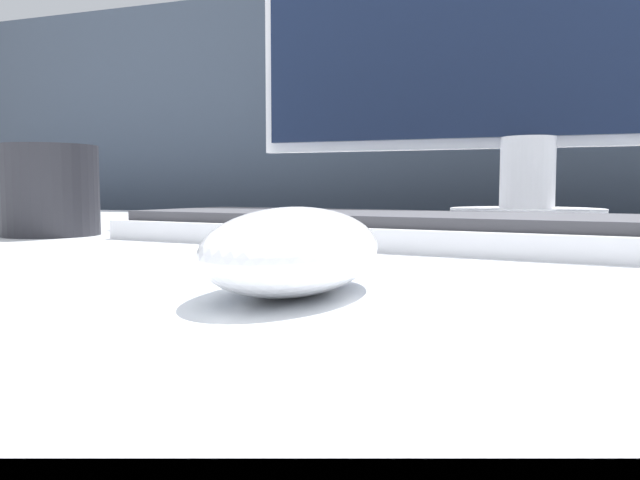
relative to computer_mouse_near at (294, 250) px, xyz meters
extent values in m
cube|color=#333D4C|center=(-0.05, 0.92, -0.17)|extent=(5.00, 0.03, 1.16)
ellipsoid|color=white|center=(0.00, 0.00, 0.00)|extent=(0.07, 0.11, 0.04)
cube|color=silver|center=(-0.03, 0.25, -0.01)|extent=(0.44, 0.21, 0.02)
cube|color=#38383D|center=(-0.03, 0.25, 0.00)|extent=(0.42, 0.19, 0.01)
cylinder|color=white|center=(0.08, 0.52, -0.01)|extent=(0.17, 0.17, 0.02)
cylinder|color=white|center=(0.08, 0.52, 0.04)|extent=(0.06, 0.06, 0.08)
cylinder|color=#232328|center=(-0.33, 0.22, 0.02)|extent=(0.09, 0.09, 0.08)
camera|label=1|loc=(0.09, -0.23, 0.03)|focal=35.00mm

